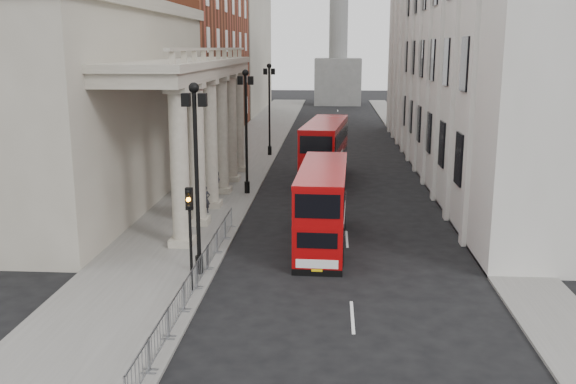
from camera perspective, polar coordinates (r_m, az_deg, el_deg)
The scene contains 19 objects.
ground at distance 25.06m, azimuth -8.34°, elevation -10.55°, with size 260.00×260.00×0.00m, color black.
sidewalk_west at distance 53.98m, azimuth -4.79°, elevation 2.25°, with size 6.00×140.00×0.12m, color slate.
sidewalk_east at distance 54.02m, azimuth 12.79°, elevation 1.98°, with size 3.00×140.00×0.12m, color slate.
kerb at distance 53.62m, azimuth -1.67°, elevation 2.22°, with size 0.20×140.00×0.14m, color slate.
portico_building at distance 43.55m, azimuth -17.25°, elevation 7.10°, with size 9.00×28.00×12.00m, color gray.
brick_building at distance 72.18m, azimuth -8.81°, elevation 13.51°, with size 9.00×32.00×22.00m, color brown.
west_building_far at distance 103.65m, azimuth -4.85°, elevation 12.78°, with size 9.00×30.00×20.00m, color gray.
east_building at distance 55.60m, azimuth 15.76°, elevation 15.01°, with size 8.00×55.00×25.00m, color beige.
monument_column at distance 114.63m, azimuth 4.54°, elevation 15.77°, with size 8.00×8.00×54.20m.
lamp_post_south at distance 27.52m, azimuth -8.15°, elevation 2.27°, with size 1.05×0.44×8.32m.
lamp_post_mid at distance 43.13m, azimuth -3.74°, elevation 6.14°, with size 1.05×0.44×8.32m.
lamp_post_north at distance 58.95m, azimuth -1.67°, elevation 7.93°, with size 1.05×0.44×8.32m.
traffic_light at distance 25.98m, azimuth -8.73°, elevation -2.46°, with size 0.28×0.33×4.30m.
crowd_barriers at distance 26.90m, azimuth -8.12°, elevation -7.35°, with size 0.50×18.75×1.10m.
bus_near at distance 32.32m, azimuth 3.09°, elevation -1.13°, with size 2.57×9.45×4.05m.
bus_far at distance 47.84m, azimuth 3.29°, elevation 3.70°, with size 3.57×10.63×4.50m.
pedestrian_a at distance 38.78m, azimuth -7.37°, elevation -0.66°, with size 0.59×0.39×1.63m, color #212227.
pedestrian_b at distance 38.58m, azimuth -8.68°, elevation -0.65°, with size 0.87×0.68×1.78m, color #282320.
pedestrian_c at distance 43.77m, azimuth -6.33°, elevation 0.87°, with size 0.77×0.50×1.57m, color black.
Camera 1 is at (5.13, -22.46, 9.85)m, focal length 40.00 mm.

